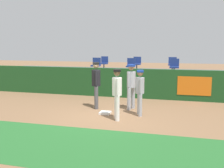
{
  "coord_description": "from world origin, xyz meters",
  "views": [
    {
      "loc": [
        2.56,
        -8.91,
        2.56
      ],
      "look_at": [
        -0.13,
        1.18,
        1.0
      ],
      "focal_mm": 41.32,
      "sensor_mm": 36.0,
      "label": 1
    }
  ],
  "objects_px": {
    "first_base": "(105,113)",
    "seat_back_center": "(137,63)",
    "seat_front_left": "(96,64)",
    "seat_back_left": "(104,62)",
    "player_runner_visitor": "(140,89)",
    "seat_front_center": "(131,65)",
    "player_umpire": "(96,82)",
    "player_fielder_home": "(117,91)",
    "seat_front_right": "(174,66)",
    "seat_back_right": "(172,63)",
    "player_coach_visitor": "(131,83)"
  },
  "relations": [
    {
      "from": "player_umpire",
      "to": "seat_front_center",
      "type": "distance_m",
      "value": 4.02
    },
    {
      "from": "seat_back_center",
      "to": "seat_front_left",
      "type": "distance_m",
      "value": 2.71
    },
    {
      "from": "player_coach_visitor",
      "to": "seat_front_left",
      "type": "xyz_separation_m",
      "value": [
        -2.73,
        3.76,
        0.46
      ]
    },
    {
      "from": "seat_front_right",
      "to": "seat_back_center",
      "type": "relative_size",
      "value": 1.0
    },
    {
      "from": "player_umpire",
      "to": "seat_front_right",
      "type": "distance_m",
      "value": 4.96
    },
    {
      "from": "player_runner_visitor",
      "to": "player_coach_visitor",
      "type": "relative_size",
      "value": 0.92
    },
    {
      "from": "player_coach_visitor",
      "to": "player_umpire",
      "type": "bearing_deg",
      "value": -62.97
    },
    {
      "from": "seat_front_right",
      "to": "seat_front_center",
      "type": "relative_size",
      "value": 1.0
    },
    {
      "from": "player_fielder_home",
      "to": "player_coach_visitor",
      "type": "xyz_separation_m",
      "value": [
        0.19,
        1.6,
        0.04
      ]
    },
    {
      "from": "player_runner_visitor",
      "to": "seat_front_center",
      "type": "bearing_deg",
      "value": 178.46
    },
    {
      "from": "first_base",
      "to": "player_fielder_home",
      "type": "height_order",
      "value": "player_fielder_home"
    },
    {
      "from": "first_base",
      "to": "player_umpire",
      "type": "distance_m",
      "value": 1.46
    },
    {
      "from": "first_base",
      "to": "player_umpire",
      "type": "relative_size",
      "value": 0.21
    },
    {
      "from": "first_base",
      "to": "seat_back_center",
      "type": "height_order",
      "value": "seat_back_center"
    },
    {
      "from": "seat_back_left",
      "to": "player_fielder_home",
      "type": "bearing_deg",
      "value": -69.97
    },
    {
      "from": "seat_back_right",
      "to": "seat_front_right",
      "type": "bearing_deg",
      "value": -84.97
    },
    {
      "from": "player_umpire",
      "to": "seat_back_right",
      "type": "xyz_separation_m",
      "value": [
        2.83,
        5.74,
        0.42
      ]
    },
    {
      "from": "seat_back_left",
      "to": "seat_back_center",
      "type": "bearing_deg",
      "value": 0.01
    },
    {
      "from": "seat_front_left",
      "to": "player_umpire",
      "type": "bearing_deg",
      "value": -71.58
    },
    {
      "from": "seat_back_center",
      "to": "seat_back_left",
      "type": "bearing_deg",
      "value": -179.99
    },
    {
      "from": "player_runner_visitor",
      "to": "player_coach_visitor",
      "type": "xyz_separation_m",
      "value": [
        -0.48,
        0.83,
        0.08
      ]
    },
    {
      "from": "player_umpire",
      "to": "seat_front_center",
      "type": "xyz_separation_m",
      "value": [
        0.68,
        3.94,
        0.42
      ]
    },
    {
      "from": "player_fielder_home",
      "to": "player_umpire",
      "type": "height_order",
      "value": "player_umpire"
    },
    {
      "from": "player_coach_visitor",
      "to": "player_umpire",
      "type": "distance_m",
      "value": 1.43
    },
    {
      "from": "player_runner_visitor",
      "to": "seat_back_right",
      "type": "relative_size",
      "value": 2.0
    },
    {
      "from": "player_fielder_home",
      "to": "player_runner_visitor",
      "type": "relative_size",
      "value": 1.05
    },
    {
      "from": "player_runner_visitor",
      "to": "seat_front_right",
      "type": "xyz_separation_m",
      "value": [
        1.09,
        4.59,
        0.54
      ]
    },
    {
      "from": "player_fielder_home",
      "to": "seat_back_center",
      "type": "xyz_separation_m",
      "value": [
        -0.51,
        7.15,
        0.5
      ]
    },
    {
      "from": "seat_front_left",
      "to": "first_base",
      "type": "bearing_deg",
      "value": -67.84
    },
    {
      "from": "first_base",
      "to": "seat_front_left",
      "type": "relative_size",
      "value": 0.48
    },
    {
      "from": "seat_front_center",
      "to": "seat_front_right",
      "type": "bearing_deg",
      "value": 0.01
    },
    {
      "from": "seat_back_right",
      "to": "seat_front_center",
      "type": "height_order",
      "value": "same"
    },
    {
      "from": "player_fielder_home",
      "to": "seat_front_right",
      "type": "height_order",
      "value": "seat_front_right"
    },
    {
      "from": "seat_front_right",
      "to": "seat_back_left",
      "type": "distance_m",
      "value": 4.72
    },
    {
      "from": "first_base",
      "to": "seat_back_left",
      "type": "bearing_deg",
      "value": 106.97
    },
    {
      "from": "player_coach_visitor",
      "to": "seat_back_center",
      "type": "distance_m",
      "value": 5.62
    },
    {
      "from": "first_base",
      "to": "seat_front_center",
      "type": "distance_m",
      "value": 4.96
    },
    {
      "from": "seat_back_center",
      "to": "seat_front_left",
      "type": "relative_size",
      "value": 1.0
    },
    {
      "from": "player_runner_visitor",
      "to": "seat_back_center",
      "type": "bearing_deg",
      "value": 174.07
    },
    {
      "from": "player_umpire",
      "to": "seat_back_left",
      "type": "distance_m",
      "value": 5.92
    },
    {
      "from": "player_fielder_home",
      "to": "seat_front_left",
      "type": "distance_m",
      "value": 5.95
    },
    {
      "from": "player_runner_visitor",
      "to": "seat_front_right",
      "type": "distance_m",
      "value": 4.75
    },
    {
      "from": "seat_front_left",
      "to": "seat_back_left",
      "type": "bearing_deg",
      "value": 92.06
    },
    {
      "from": "seat_front_center",
      "to": "seat_front_left",
      "type": "height_order",
      "value": "same"
    },
    {
      "from": "seat_front_right",
      "to": "seat_back_left",
      "type": "bearing_deg",
      "value": 157.61
    },
    {
      "from": "player_fielder_home",
      "to": "player_coach_visitor",
      "type": "height_order",
      "value": "player_coach_visitor"
    },
    {
      "from": "player_fielder_home",
      "to": "player_runner_visitor",
      "type": "distance_m",
      "value": 1.02
    },
    {
      "from": "seat_front_right",
      "to": "seat_back_center",
      "type": "distance_m",
      "value": 2.9
    },
    {
      "from": "seat_front_right",
      "to": "player_coach_visitor",
      "type": "bearing_deg",
      "value": -112.7
    },
    {
      "from": "seat_back_right",
      "to": "seat_front_center",
      "type": "distance_m",
      "value": 2.81
    }
  ]
}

